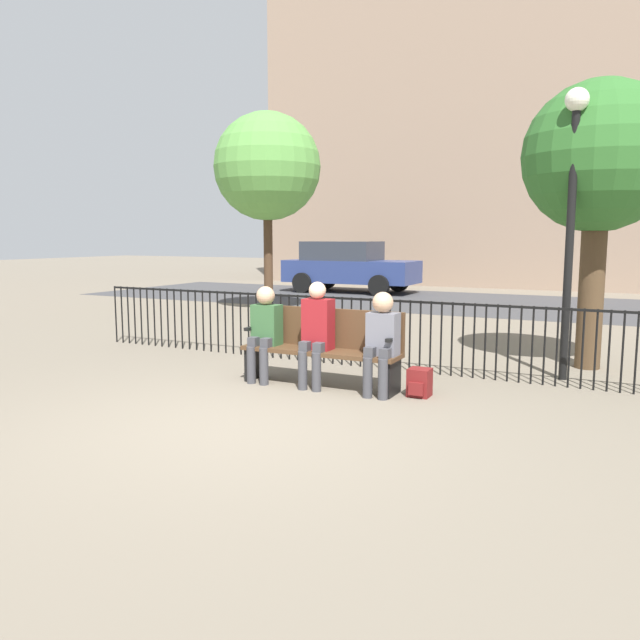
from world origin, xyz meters
The scene contains 13 objects.
ground_plane centered at (0.00, 0.00, 0.00)m, with size 80.00×80.00×0.00m, color #706656.
park_bench centered at (0.00, 1.79, 0.50)m, with size 1.95×0.45×0.92m.
seated_person_0 centered at (-0.73, 1.66, 0.67)m, with size 0.34×0.39×1.17m.
seated_person_1 centered at (-0.02, 1.67, 0.70)m, with size 0.34×0.39×1.25m.
seated_person_2 centered at (0.79, 1.66, 0.67)m, with size 0.34×0.39×1.16m.
backpack centered at (1.20, 1.80, 0.16)m, with size 0.24×0.26×0.32m.
fence_railing centered at (-0.02, 2.99, 0.56)m, with size 9.01×0.03×0.95m.
tree_0 centered at (-4.48, 7.88, 3.37)m, with size 2.48×2.48×4.62m.
tree_1 centered at (2.76, 4.30, 2.75)m, with size 1.96×1.96×3.79m.
lamp_post centered at (2.54, 3.42, 2.34)m, with size 0.28×0.28×3.52m.
street_surface centered at (0.00, 12.00, 0.00)m, with size 24.00×6.00×0.01m.
parked_car_0 centered at (-4.92, 13.48, 0.84)m, with size 4.20×1.94×1.62m.
building_facade centered at (0.00, 20.00, 7.37)m, with size 20.00×6.00×14.73m.
Camera 1 is at (3.26, -4.76, 1.77)m, focal length 35.00 mm.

